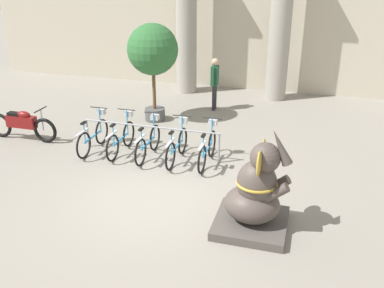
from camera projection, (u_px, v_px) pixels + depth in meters
ground_plane at (156, 197)px, 8.83m from camera, size 60.00×60.00×0.00m
building_facade at (238, 6)px, 15.22m from camera, size 20.00×0.20×6.00m
column_left at (186, 19)px, 14.90m from camera, size 0.91×0.91×5.16m
column_right at (281, 22)px, 14.08m from camera, size 0.91×0.91×5.16m
bike_rack at (150, 132)px, 10.53m from camera, size 3.59×0.05×0.77m
bicycle_0 at (94, 135)px, 10.86m from camera, size 0.48×1.62×1.03m
bicycle_1 at (121, 138)px, 10.72m from camera, size 0.48×1.62×1.03m
bicycle_2 at (148, 142)px, 10.48m from camera, size 0.48×1.62×1.03m
bicycle_3 at (177, 145)px, 10.29m from camera, size 0.48×1.62×1.03m
bicycle_4 at (208, 148)px, 10.12m from camera, size 0.48×1.62×1.03m
elephant_statue at (255, 195)px, 7.57m from camera, size 1.30×1.30×1.98m
motorcycle at (22, 124)px, 11.47m from camera, size 2.09×0.55×0.94m
person_pedestrian at (215, 79)px, 13.59m from camera, size 0.22×0.47×1.68m
potted_tree at (153, 52)px, 12.27m from camera, size 1.48×1.48×2.89m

